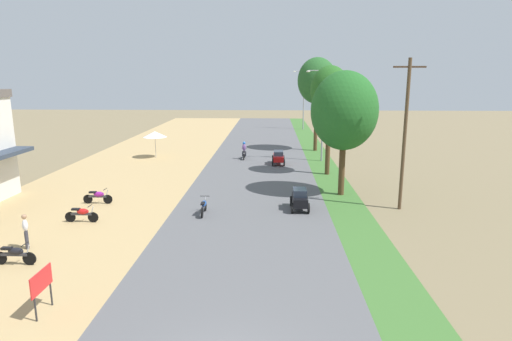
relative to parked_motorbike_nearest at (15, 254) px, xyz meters
The scene contains 16 objects.
parked_motorbike_nearest is the anchor object (origin of this frame).
parked_motorbike_second 5.38m from the parked_motorbike_nearest, 84.90° to the left, with size 1.80×0.54×0.94m.
parked_motorbike_third 8.78m from the parked_motorbike_nearest, 90.06° to the left, with size 1.80×0.54×0.94m.
street_signboard 4.80m from the parked_motorbike_nearest, 49.40° to the right, with size 0.06×1.30×1.50m.
vendor_umbrella 24.09m from the parked_motorbike_nearest, 91.14° to the left, with size 2.20×2.20×2.52m.
pedestrian_on_shoulder 1.84m from the parked_motorbike_nearest, 105.54° to the left, with size 0.37×0.43×1.62m.
median_tree_nearest 19.63m from the parked_motorbike_nearest, 37.00° to the left, with size 4.25×4.25×8.02m.
median_tree_second 23.79m from the parked_motorbike_nearest, 49.31° to the left, with size 2.99×2.99×8.46m.
median_tree_third 33.04m from the parked_motorbike_nearest, 62.11° to the left, with size 3.95×3.95×9.50m.
streetlamp_near 27.83m from the parked_motorbike_nearest, 56.53° to the left, with size 3.16×0.20×8.26m.
streetlamp_mid 49.57m from the parked_motorbike_nearest, 72.11° to the left, with size 3.16×0.20×8.46m.
utility_pole_near 20.48m from the parked_motorbike_nearest, 25.18° to the left, with size 1.80×0.20×8.71m.
car_hatchback_black 14.61m from the parked_motorbike_nearest, 33.18° to the left, with size 1.04×2.00×1.23m.
car_sedan_red 23.99m from the parked_motorbike_nearest, 62.20° to the left, with size 1.10×2.26×1.19m.
motorbike_ahead_second 9.69m from the parked_motorbike_nearest, 45.59° to the left, with size 0.54×1.80×0.94m.
motorbike_ahead_third 24.88m from the parked_motorbike_nearest, 71.21° to the left, with size 0.54×1.80×1.66m.
Camera 1 is at (1.19, -9.50, 7.74)m, focal length 30.39 mm.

